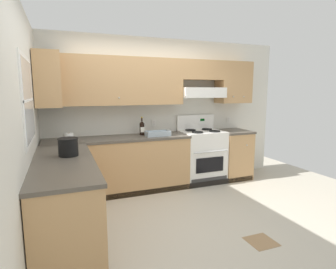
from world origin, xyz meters
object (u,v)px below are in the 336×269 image
object	(u,v)px
bucket	(68,146)
wine_bottle	(142,128)
bowl	(158,134)
stove	(202,156)
paper_towel_roll	(69,137)

from	to	relation	value
bucket	wine_bottle	bearing A→B (deg)	44.00
bowl	bucket	xyz separation A→B (m)	(-1.42, -0.97, 0.08)
stove	bucket	distance (m)	2.60
stove	wine_bottle	world-z (taller)	wine_bottle
bowl	bucket	world-z (taller)	bucket
stove	bowl	distance (m)	1.00
stove	wine_bottle	xyz separation A→B (m)	(-1.10, 0.09, 0.56)
bowl	wine_bottle	bearing A→B (deg)	138.11
paper_towel_roll	stove	bearing A→B (deg)	-0.34
stove	bowl	world-z (taller)	stove
wine_bottle	bowl	world-z (taller)	wine_bottle
stove	bucket	world-z (taller)	stove
bowl	bucket	distance (m)	1.72
stove	bucket	xyz separation A→B (m)	(-2.30, -1.07, 0.54)
stove	wine_bottle	size ratio (longest dim) A/B	3.88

